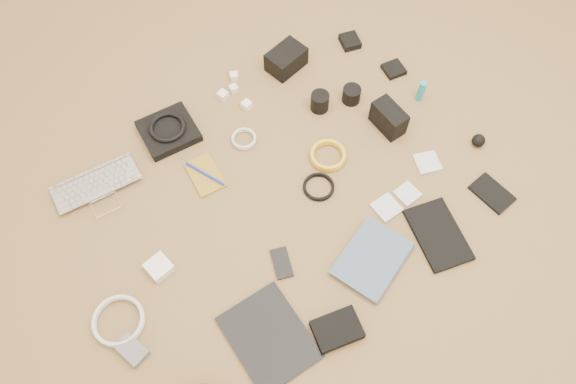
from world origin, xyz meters
TOP-DOWN VIEW (x-y plane):
  - laptop at (-0.49, 0.38)m, footprint 0.31×0.23m
  - headphone_pouch at (-0.18, 0.46)m, footprint 0.20×0.19m
  - headphones at (-0.18, 0.46)m, footprint 0.16×0.16m
  - charger_a at (0.11, 0.49)m, footprint 0.03×0.03m
  - charger_b at (0.06, 0.48)m, footprint 0.04×0.04m
  - charger_c at (0.14, 0.54)m, footprint 0.04×0.04m
  - charger_d at (0.11, 0.39)m, footprint 0.04×0.04m
  - dslr_camera at (0.34, 0.47)m, footprint 0.16×0.12m
  - lens_pouch at (0.61, 0.41)m, footprint 0.09×0.10m
  - notebook_olive at (-0.17, 0.24)m, footprint 0.12×0.16m
  - pen_blue at (-0.17, 0.24)m, footprint 0.07×0.15m
  - cable_white_a at (0.02, 0.28)m, footprint 0.12×0.12m
  - lens_a at (0.32, 0.24)m, footprint 0.08×0.08m
  - lens_b at (0.43, 0.20)m, footprint 0.08×0.08m
  - card_reader at (0.65, 0.21)m, footprint 0.09×0.09m
  - power_brick at (-0.47, 0.04)m, footprint 0.08×0.08m
  - cable_white_b at (-0.65, -0.04)m, footprint 0.20×0.20m
  - cable_black at (0.11, -0.03)m, footprint 0.14×0.14m
  - cable_yellow at (0.21, 0.05)m, footprint 0.13×0.13m
  - flash at (0.46, 0.03)m, footprint 0.07×0.13m
  - lens_cleaner at (0.64, 0.05)m, footprint 0.03×0.03m
  - battery_charger at (-0.66, -0.14)m, footprint 0.08×0.10m
  - tablet at (-0.32, -0.34)m, footprint 0.22×0.28m
  - phone at (-0.15, -0.17)m, footprint 0.09×0.11m
  - filter_case_left at (0.24, -0.22)m, footprint 0.08×0.08m
  - filter_case_mid at (0.33, -0.22)m, footprint 0.07×0.07m
  - filter_case_right at (0.47, -0.17)m, footprint 0.10×0.10m
  - air_blower at (0.67, -0.22)m, footprint 0.05×0.05m
  - drive_case at (-0.15, -0.44)m, footprint 0.16×0.13m
  - paperback at (0.11, -0.42)m, footprint 0.28×0.24m
  - notebook_black_a at (0.31, -0.39)m, footprint 0.20×0.26m
  - notebook_black_b at (0.56, -0.39)m, footprint 0.10×0.14m

SIDE VIEW (x-z plane):
  - phone at x=-0.15m, z-range 0.00..0.01m
  - notebook_olive at x=-0.17m, z-range 0.00..0.01m
  - cable_black at x=0.11m, z-range 0.00..0.01m
  - filter_case_mid at x=0.33m, z-range 0.00..0.01m
  - cable_white_a at x=0.02m, z-range 0.00..0.01m
  - filter_case_right at x=0.47m, z-range 0.00..0.01m
  - filter_case_left at x=0.24m, z-range 0.00..0.01m
  - notebook_black_b at x=0.56m, z-range 0.00..0.01m
  - tablet at x=-0.32m, z-range 0.00..0.01m
  - cable_white_b at x=-0.65m, z-range 0.00..0.01m
  - cable_yellow at x=0.21m, z-range 0.00..0.01m
  - notebook_black_a at x=0.31m, z-range 0.00..0.02m
  - card_reader at x=0.65m, z-range 0.00..0.02m
  - laptop at x=-0.49m, z-range 0.00..0.02m
  - paperback at x=0.11m, z-range 0.00..0.02m
  - battery_charger at x=-0.66m, z-range 0.00..0.03m
  - charger_a at x=0.11m, z-range 0.00..0.03m
  - pen_blue at x=-0.17m, z-range 0.01..0.02m
  - charger_c at x=0.14m, z-range 0.00..0.03m
  - lens_pouch at x=0.61m, z-range 0.00..0.03m
  - charger_d at x=0.11m, z-range 0.00..0.03m
  - charger_b at x=0.06m, z-range 0.00..0.03m
  - power_brick at x=-0.47m, z-range 0.00..0.03m
  - headphone_pouch at x=-0.18m, z-range 0.00..0.03m
  - drive_case at x=-0.15m, z-range 0.00..0.03m
  - air_blower at x=0.67m, z-range 0.00..0.05m
  - lens_b at x=0.43m, z-range 0.00..0.06m
  - lens_a at x=0.32m, z-range 0.00..0.07m
  - dslr_camera at x=0.34m, z-range 0.00..0.08m
  - headphones at x=-0.18m, z-range 0.03..0.05m
  - lens_cleaner at x=0.64m, z-range 0.00..0.09m
  - flash at x=0.46m, z-range 0.00..0.10m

